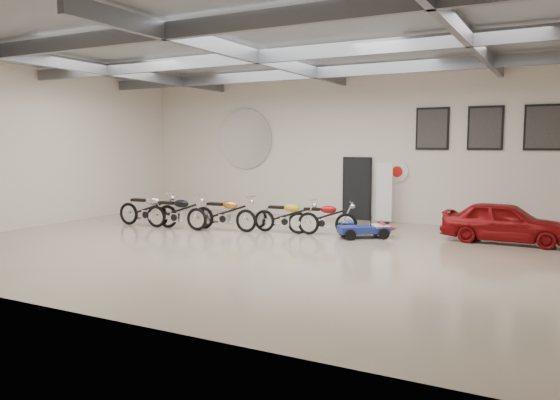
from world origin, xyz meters
The scene contains 19 objects.
floor centered at (0.00, 0.00, 0.00)m, with size 16.00×12.00×0.01m, color tan.
ceiling centered at (0.00, 0.00, 5.00)m, with size 16.00×12.00×0.01m, color gray.
back_wall centered at (0.00, 6.00, 2.50)m, with size 16.00×0.02×5.00m, color silver.
left_wall centered at (-8.00, 0.00, 2.50)m, with size 0.02×12.00×5.00m, color silver.
ceiling_beams centered at (0.00, 0.00, 4.75)m, with size 15.80×11.80×0.32m, color #5B5D63, non-canonical shape.
door centered at (0.50, 5.95, 1.05)m, with size 0.92×0.08×2.10m, color black.
logo_plaque centered at (-4.00, 5.95, 2.80)m, with size 2.30×0.06×1.16m, color silver, non-canonical shape.
poster_left centered at (3.00, 5.96, 3.10)m, with size 1.05×0.08×1.35m, color black, non-canonical shape.
poster_mid centered at (4.60, 5.96, 3.10)m, with size 1.05×0.08×1.35m, color black, non-canonical shape.
poster_right centered at (6.20, 5.96, 3.10)m, with size 1.05×0.08×1.35m, color black, non-canonical shape.
oil_sign centered at (1.90, 5.95, 1.70)m, with size 0.72×0.10×0.72m, color white, non-canonical shape.
banner_stand centered at (1.60, 5.50, 0.98)m, with size 0.53×0.21×1.97m, color white, non-canonical shape.
motorcycle_silver centered at (-4.86, 1.39, 0.58)m, with size 2.22×0.69×1.15m, color silver, non-canonical shape.
motorcycle_black centered at (-3.72, 1.38, 0.56)m, with size 2.14×0.66×1.11m, color silver, non-canonical shape.
motorcycle_gold centered at (-2.22, 1.82, 0.56)m, with size 2.13×0.66×1.11m, color silver, non-canonical shape.
motorcycle_yellow centered at (-0.38, 2.30, 0.52)m, with size 2.02×0.62×1.05m, color silver, non-canonical shape.
motorcycle_red centered at (0.68, 2.53, 0.52)m, with size 1.98×0.61×1.03m, color silver, non-canonical shape.
go_kart centered at (2.03, 2.67, 0.31)m, with size 1.71×0.77×0.62m, color navy, non-canonical shape.
vintage_car centered at (5.48, 3.66, 0.55)m, with size 3.22×1.30×1.10m, color maroon.
Camera 1 is at (6.90, -11.85, 2.65)m, focal length 35.00 mm.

